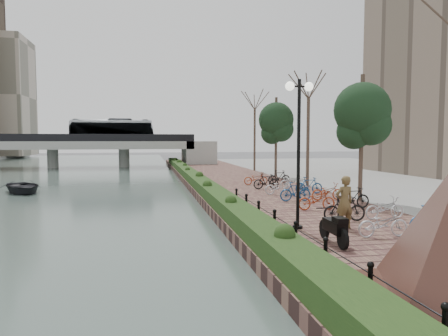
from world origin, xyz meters
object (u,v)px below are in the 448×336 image
object	(u,v)px
motorcycle	(333,227)
pedestrian	(344,202)
lamppost	(299,123)
boat	(22,187)

from	to	relation	value
motorcycle	pedestrian	distance (m)	2.35
lamppost	motorcycle	world-z (taller)	lamppost
lamppost	pedestrian	world-z (taller)	lamppost
boat	motorcycle	bearing A→B (deg)	-79.98
motorcycle	boat	size ratio (longest dim) A/B	0.39
pedestrian	boat	size ratio (longest dim) A/B	0.45
pedestrian	boat	world-z (taller)	pedestrian
lamppost	pedestrian	size ratio (longest dim) A/B	2.79
motorcycle	pedestrian	size ratio (longest dim) A/B	0.87
lamppost	boat	distance (m)	21.47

